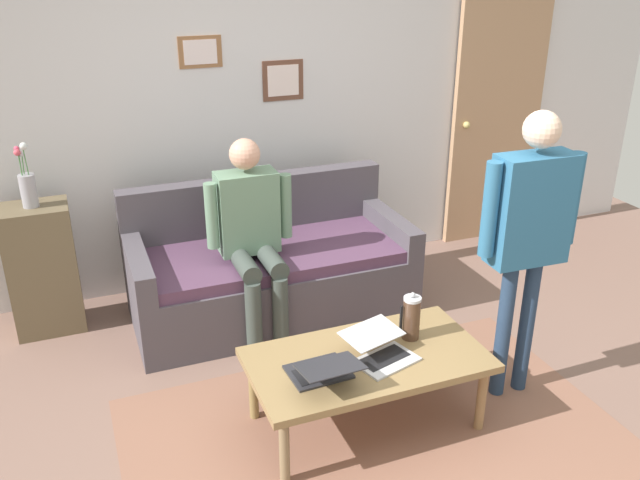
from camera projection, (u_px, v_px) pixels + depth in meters
name	position (u px, v px, depth m)	size (l,w,h in m)	color
ground_plane	(378.00, 443.00, 3.42)	(7.68, 7.68, 0.00)	#7D5E52
area_rug	(373.00, 433.00, 3.49)	(2.52, 1.57, 0.01)	#885B48
back_wall	(249.00, 97.00, 4.76)	(7.04, 0.11, 2.70)	silver
interior_door	(496.00, 120.00, 5.50)	(0.82, 0.09, 2.05)	tan
couch	(270.00, 270.00, 4.57)	(1.85, 0.86, 0.88)	#4C464D
coffee_table	(367.00, 363.00, 3.43)	(1.21, 0.65, 0.42)	olive
laptop_left	(381.00, 351.00, 3.38)	(0.38, 0.39, 0.12)	silver
laptop_center	(322.00, 370.00, 3.22)	(0.31, 0.37, 0.14)	#28282D
french_press	(411.00, 317.00, 3.53)	(0.11, 0.09, 0.27)	#4C3323
side_shelf	(43.00, 269.00, 4.31)	(0.42, 0.32, 0.86)	brown
flower_vase	(28.00, 186.00, 4.08)	(0.10, 0.10, 0.41)	#9A979F
person_standing	(529.00, 223.00, 3.43)	(0.57, 0.20, 1.61)	navy
person_seated	(252.00, 229.00, 4.15)	(0.55, 0.51, 1.28)	#3B433E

